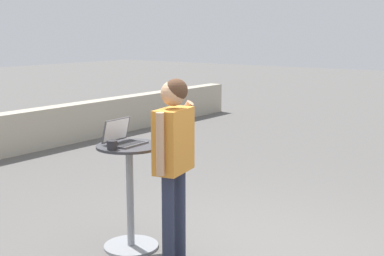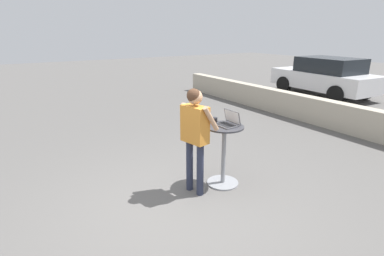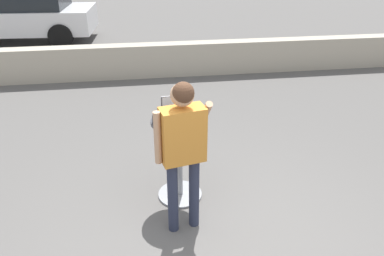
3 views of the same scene
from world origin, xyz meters
name	(u,v)px [view 3 (image 3 of 3)]	position (x,y,z in m)	size (l,w,h in m)	color
ground_plane	(218,254)	(0.00, 0.00, 0.00)	(50.00, 50.00, 0.00)	#5B5956
pavement_kerb	(169,60)	(0.00, 5.39, 0.36)	(15.55, 0.35, 0.72)	#B2A893
cafe_table	(179,155)	(-0.26, 1.00, 0.57)	(0.62, 0.62, 1.03)	gray
laptop	(178,113)	(-0.27, 1.07, 1.08)	(0.36, 0.31, 0.24)	#515156
coffee_mug	(157,119)	(-0.51, 0.98, 1.07)	(0.13, 0.10, 0.09)	#232328
standing_person	(183,141)	(-0.29, 0.45, 1.08)	(0.57, 0.44, 1.69)	#282D42
parked_car_near_street	(23,14)	(-3.91, 8.98, 0.78)	(4.19, 2.12, 1.52)	silver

